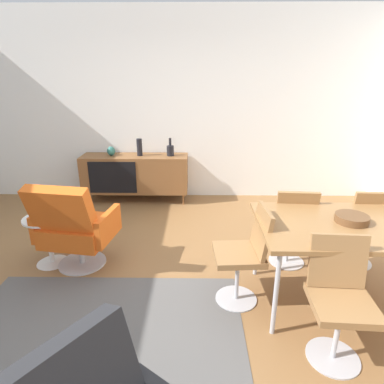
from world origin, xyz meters
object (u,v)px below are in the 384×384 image
Objects in this scene: dining_chair_front_left at (340,296)px; side_table_round at (48,235)px; sideboard at (135,173)px; dining_chair_near_window at (246,252)px; vase_ceramic_small at (170,150)px; dining_chair_back_left at (292,224)px; vase_sculptural_dark at (111,151)px; dining_table at (358,228)px; wooden_bowl_on_table at (352,219)px; dining_chair_back_right at (363,224)px; fruit_bowl at (45,214)px; vase_cobalt at (139,147)px; lounge_chair_red at (74,226)px.

dining_chair_front_left is 1.65× the size of side_table_round.
dining_chair_near_window is (1.35, -2.39, 0.03)m from sideboard.
dining_chair_back_left is (1.34, -1.84, -0.34)m from vase_ceramic_small.
vase_sculptural_dark is at bearing 125.41° from dining_chair_near_window.
dining_table is 6.15× the size of wooden_bowl_on_table.
wooden_bowl_on_table is at bearing -47.25° from sideboard.
vase_sculptural_dark is 0.16× the size of dining_chair_front_left.
vase_sculptural_dark and dining_chair_back_right have the same top height.
dining_chair_back_right is 4.28× the size of fruit_bowl.
vase_sculptural_dark is 0.51× the size of vase_ceramic_small.
dining_chair_back_right is (2.94, -1.84, -0.32)m from vase_sculptural_dark.
wooden_bowl_on_table is at bearing -126.97° from dining_chair_back_right.
vase_cobalt is 2.73m from dining_chair_near_window.
vase_ceramic_small is 0.17× the size of dining_table.
fruit_bowl is (-0.31, 0.08, 0.09)m from lounge_chair_red.
fruit_bowl is at bearing -109.65° from vase_cobalt.
sideboard is 6.15× the size of wooden_bowl_on_table.
wooden_bowl_on_table is at bearing -55.28° from vase_ceramic_small.
dining_chair_back_left is at bearing 1.92° from lounge_chair_red.
vase_sculptural_dark is at bearing -180.00° from vase_ceramic_small.
dining_chair_back_left is at bearing 119.37° from wooden_bowl_on_table.
dining_chair_front_left is (-0.29, -0.58, -0.30)m from wooden_bowl_on_table.
dining_chair_near_window is at bearing -16.67° from lounge_chair_red.
dining_chair_back_right is at bearing 58.06° from dining_table.
dining_chair_front_left reaches higher than sideboard.
vase_ceramic_small reaches higher than lounge_chair_red.
dining_chair_back_left is 4.28× the size of fruit_bowl.
fruit_bowl is (-2.81, 0.57, -0.14)m from dining_table.
vase_cobalt is 0.30× the size of dining_chair_near_window.
dining_chair_back_left is 1.00× the size of dining_chair_front_left.
vase_sculptural_dark reaches higher than wooden_bowl_on_table.
vase_cobalt reaches higher than dining_chair_back_right.
wooden_bowl_on_table reaches higher than sideboard.
vase_sculptural_dark is (-0.43, 0.00, -0.06)m from vase_cobalt.
vase_cobalt is 0.30× the size of dining_chair_back_left.
dining_table is (1.70, -2.40, -0.11)m from vase_ceramic_small.
dining_chair_front_left is 1.00× the size of dining_chair_near_window.
wooden_bowl_on_table is 0.68m from dining_chair_back_left.
fruit_bowl reaches higher than side_table_round.
vase_sculptural_dark is at bearing 83.12° from side_table_round.
vase_ceramic_small is 0.31× the size of dining_chair_back_left.
vase_ceramic_small reaches higher than side_table_round.
side_table_round is (-0.65, -1.83, -0.53)m from vase_cobalt.
dining_chair_back_right is 1.00× the size of dining_chair_near_window.
vase_ceramic_small is 2.20m from side_table_round.
wooden_bowl_on_table is 0.50× the size of side_table_round.
vase_ceramic_small is (0.46, 0.00, -0.04)m from vase_cobalt.
vase_sculptural_dark reaches higher than side_table_round.
dining_chair_back_left is 2.46m from fruit_bowl.
dining_chair_back_right is at bearing 1.45° from lounge_chair_red.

